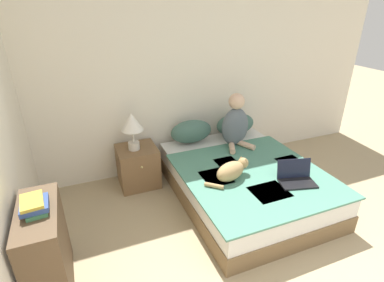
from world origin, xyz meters
TOP-DOWN VIEW (x-y plane):
  - wall_back at (0.00, 3.46)m, footprint 5.29×0.05m
  - bed at (0.07, 2.42)m, footprint 1.49×1.93m
  - pillow_near at (-0.26, 3.23)m, footprint 0.55×0.27m
  - pillow_far at (0.40, 3.23)m, footprint 0.55×0.27m
  - person_sitting at (0.22, 2.94)m, footprint 0.37×0.35m
  - cat_tabby at (-0.20, 2.24)m, footprint 0.55×0.30m
  - laptop_open at (0.38, 1.93)m, footprint 0.41×0.33m
  - nightstand at (-1.00, 3.16)m, footprint 0.47×0.47m
  - table_lamp at (-1.03, 3.14)m, footprint 0.26×0.26m
  - bookshelf at (-1.98, 1.92)m, footprint 0.28×0.69m
  - book_stack_top at (-1.97, 1.92)m, footprint 0.19×0.24m

SIDE VIEW (x-z plane):
  - bed at x=0.07m, z-range 0.00..0.42m
  - nightstand at x=-1.00m, z-range 0.00..0.50m
  - bookshelf at x=-1.98m, z-range 0.00..0.76m
  - laptop_open at x=0.38m, z-range 0.36..0.57m
  - cat_tabby at x=-0.20m, z-range 0.42..0.61m
  - pillow_near at x=-0.26m, z-range 0.42..0.72m
  - pillow_far at x=0.40m, z-range 0.42..0.72m
  - person_sitting at x=0.22m, z-range 0.37..1.05m
  - book_stack_top at x=-1.97m, z-range 0.76..0.85m
  - table_lamp at x=-1.03m, z-range 0.59..1.04m
  - wall_back at x=0.00m, z-range 0.00..2.55m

